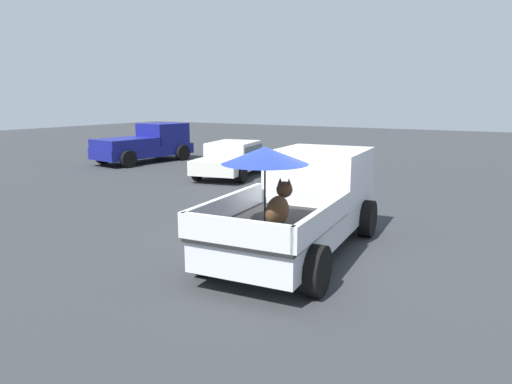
# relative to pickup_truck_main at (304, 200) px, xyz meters

# --- Properties ---
(ground_plane) EXTENTS (80.00, 80.00, 0.00)m
(ground_plane) POSITION_rel_pickup_truck_main_xyz_m (-0.40, -0.03, -0.98)
(ground_plane) COLOR #2D3033
(pickup_truck_main) EXTENTS (5.18, 2.58, 2.21)m
(pickup_truck_main) POSITION_rel_pickup_truck_main_xyz_m (0.00, 0.00, 0.00)
(pickup_truck_main) COLOR black
(pickup_truck_main) RESTS_ON ground
(pickup_truck_red) EXTENTS (5.00, 2.69, 1.80)m
(pickup_truck_red) POSITION_rel_pickup_truck_main_xyz_m (8.21, 11.99, -0.11)
(pickup_truck_red) COLOR black
(pickup_truck_red) RESTS_ON ground
(parked_sedan_near) EXTENTS (4.57, 2.62, 1.33)m
(parked_sedan_near) POSITION_rel_pickup_truck_main_xyz_m (6.79, 6.15, -0.24)
(parked_sedan_near) COLOR black
(parked_sedan_near) RESTS_ON ground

